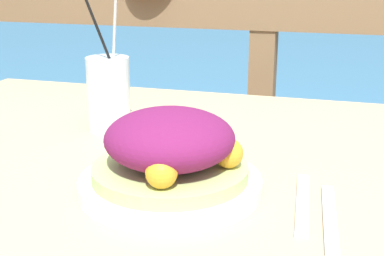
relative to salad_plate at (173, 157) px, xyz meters
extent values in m
cube|color=tan|center=(0.00, 0.11, -0.07)|extent=(1.28, 0.90, 0.04)
cube|color=tan|center=(-0.58, 0.50, -0.46)|extent=(0.06, 0.06, 0.74)
cube|color=brown|center=(0.00, 0.83, 0.11)|extent=(2.80, 0.08, 0.09)
cube|color=brown|center=(0.00, 0.83, -0.38)|extent=(0.07, 0.07, 0.90)
cube|color=teal|center=(0.00, 3.33, -0.62)|extent=(12.00, 4.00, 0.43)
cylinder|color=white|center=(0.00, 0.00, -0.04)|extent=(0.25, 0.25, 0.02)
cylinder|color=#B7D17A|center=(0.00, 0.00, -0.02)|extent=(0.21, 0.21, 0.02)
ellipsoid|color=#72194C|center=(0.00, 0.00, 0.03)|extent=(0.18, 0.18, 0.08)
sphere|color=#F9A328|center=(0.07, 0.01, 0.01)|extent=(0.04, 0.04, 0.04)
sphere|color=#F9A328|center=(-0.01, 0.07, 0.01)|extent=(0.04, 0.04, 0.04)
sphere|color=#F9A328|center=(-0.07, 0.02, 0.01)|extent=(0.04, 0.04, 0.04)
sphere|color=#F9A328|center=(0.01, -0.07, 0.01)|extent=(0.04, 0.04, 0.04)
cylinder|color=silver|center=(-0.20, 0.23, 0.02)|extent=(0.08, 0.08, 0.14)
cylinder|color=white|center=(-0.19, 0.24, 0.09)|extent=(0.05, 0.06, 0.21)
cylinder|color=black|center=(-0.19, 0.22, 0.09)|extent=(0.06, 0.05, 0.21)
cube|color=silver|center=(0.17, 0.01, -0.05)|extent=(0.03, 0.18, 0.00)
cube|color=silver|center=(0.21, -0.03, -0.05)|extent=(0.03, 0.18, 0.00)
camera|label=1|loc=(0.21, -0.64, 0.26)|focal=50.00mm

